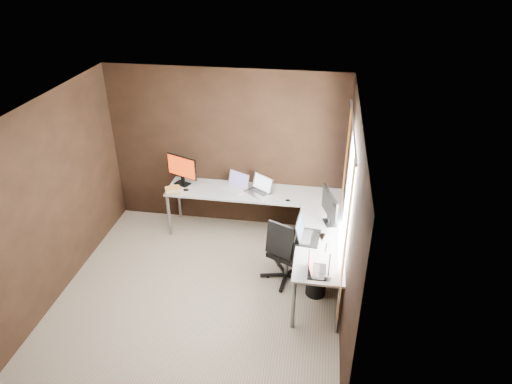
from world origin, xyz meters
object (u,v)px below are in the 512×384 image
laptop_silver (260,189)px  laptop_black_big (305,234)px  drawer_pedestal (315,234)px  wastebasket (316,284)px  office_chair (285,262)px  desk_lamp (324,251)px  laptop_white (236,185)px  laptop_black_small (315,269)px  book_stack (173,190)px  monitor_right (330,206)px  monitor_left (182,169)px

laptop_silver → laptop_black_big: (0.74, -1.08, 0.00)m
drawer_pedestal → wastebasket: bearing=-86.4°
laptop_black_big → office_chair: bearing=84.6°
laptop_silver → desk_lamp: bearing=-24.8°
drawer_pedestal → wastebasket: (0.06, -0.92, -0.15)m
laptop_white → laptop_black_small: bearing=-27.8°
desk_lamp → office_chair: 1.20m
drawer_pedestal → laptop_black_small: laptop_black_small is taller
book_stack → desk_lamp: 2.79m
monitor_right → desk_lamp: size_ratio=1.01×
laptop_silver → wastebasket: (0.93, -1.27, -0.63)m
laptop_black_big → wastebasket: 0.69m
desk_lamp → wastebasket: size_ratio=1.79×
laptop_white → office_chair: laptop_white is taller
drawer_pedestal → book_stack: bearing=176.0°
monitor_left → laptop_silver: bearing=18.8°
drawer_pedestal → laptop_white: bearing=161.7°
laptop_black_small → wastebasket: laptop_black_small is taller
drawer_pedestal → desk_lamp: (0.11, -1.44, 0.77)m
book_stack → laptop_black_big: bearing=-23.4°
drawer_pedestal → office_chair: 0.78m
laptop_silver → book_stack: bearing=-134.9°
monitor_right → laptop_black_big: 0.52m
book_stack → wastebasket: (2.22, -1.07, -0.61)m
monitor_right → laptop_silver: bearing=37.5°
desk_lamp → drawer_pedestal: bearing=91.0°
drawer_pedestal → laptop_black_small: 1.47m
laptop_black_big → book_stack: size_ratio=1.58×
monitor_left → laptop_silver: monitor_left is taller
laptop_black_small → wastebasket: bearing=-4.1°
monitor_left → book_stack: size_ratio=1.82×
laptop_white → monitor_right: bearing=-1.2°
laptop_black_big → desk_lamp: desk_lamp is taller
drawer_pedestal → laptop_silver: laptop_silver is taller
monitor_left → laptop_black_big: (1.96, -1.16, -0.20)m
laptop_white → wastebasket: 1.97m
monitor_right → laptop_black_small: 1.08m
monitor_right → laptop_silver: 1.26m
laptop_white → office_chair: bearing=-24.3°
laptop_white → laptop_black_small: 2.20m
laptop_black_big → laptop_black_small: (0.15, -0.67, -0.01)m
monitor_left → laptop_silver: size_ratio=1.08×
laptop_silver → office_chair: size_ratio=0.49×
monitor_left → laptop_white: bearing=21.1°
drawer_pedestal → wastebasket: size_ratio=1.98×
monitor_right → monitor_left: bearing=52.4°
laptop_silver → laptop_black_big: 1.31m
laptop_black_big → laptop_silver: bearing=39.5°
laptop_white → wastebasket: size_ratio=1.44×
laptop_black_small → book_stack: 2.67m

